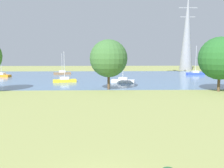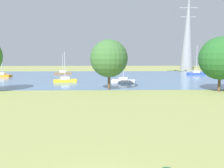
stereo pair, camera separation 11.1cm
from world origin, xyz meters
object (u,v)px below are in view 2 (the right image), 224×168
at_px(electricity_pylon, 188,32).
at_px(tree_west_near, 221,58).
at_px(sailboat_blue, 196,73).
at_px(tree_mid_shore, 109,58).
at_px(sailboat_orange, 2,75).
at_px(sailboat_brown, 63,73).
at_px(sailboat_white, 123,81).
at_px(sailboat_yellow, 65,80).

bearing_deg(electricity_pylon, tree_west_near, -102.28).
xyz_separation_m(sailboat_blue, tree_mid_shore, (-24.57, -25.91, 4.76)).
distance_m(sailboat_orange, sailboat_brown, 15.61).
xyz_separation_m(sailboat_white, electricity_pylon, (24.47, 33.99, 12.78)).
distance_m(sailboat_white, sailboat_brown, 24.61).
xyz_separation_m(sailboat_blue, electricity_pylon, (2.97, 17.06, 12.76)).
bearing_deg(electricity_pylon, sailboat_blue, -99.86).
relative_size(sailboat_orange, tree_west_near, 0.78).
bearing_deg(sailboat_yellow, sailboat_brown, 101.53).
relative_size(sailboat_white, tree_west_near, 0.71).
height_order(sailboat_white, tree_west_near, tree_west_near).
xyz_separation_m(sailboat_brown, electricity_pylon, (40.27, 15.13, 12.79)).
xyz_separation_m(tree_mid_shore, electricity_pylon, (27.54, 42.97, 8.00)).
relative_size(sailboat_orange, sailboat_brown, 1.15).
bearing_deg(tree_mid_shore, sailboat_white, 71.10).
bearing_deg(electricity_pylon, sailboat_yellow, -137.98).
bearing_deg(sailboat_yellow, tree_mid_shore, -47.66).
relative_size(sailboat_yellow, tree_mid_shore, 0.76).
xyz_separation_m(sailboat_orange, sailboat_yellow, (17.86, -11.40, -0.00)).
relative_size(tree_mid_shore, tree_west_near, 0.96).
bearing_deg(sailboat_orange, electricity_pylon, 21.63).
xyz_separation_m(sailboat_orange, sailboat_brown, (14.21, 6.47, -0.01)).
relative_size(sailboat_yellow, tree_west_near, 0.73).
xyz_separation_m(sailboat_white, tree_mid_shore, (-3.07, -8.98, 4.78)).
bearing_deg(sailboat_brown, sailboat_white, -50.05).
distance_m(sailboat_yellow, tree_mid_shore, 14.31).
bearing_deg(sailboat_brown, sailboat_blue, -2.96).
xyz_separation_m(sailboat_white, tree_west_near, (14.55, -11.56, 4.86)).
height_order(sailboat_blue, sailboat_brown, sailboat_blue).
xyz_separation_m(sailboat_blue, sailboat_yellow, (-33.66, -15.94, -0.02)).
relative_size(sailboat_orange, sailboat_yellow, 1.07).
bearing_deg(sailboat_white, sailboat_yellow, 175.34).
height_order(sailboat_brown, tree_mid_shore, tree_mid_shore).
bearing_deg(sailboat_brown, sailboat_yellow, -78.47).
bearing_deg(tree_west_near, tree_mid_shore, 171.65).
xyz_separation_m(sailboat_orange, tree_mid_shore, (26.94, -21.37, 4.78)).
relative_size(sailboat_white, sailboat_brown, 1.05).
bearing_deg(sailboat_white, electricity_pylon, 54.25).
height_order(sailboat_yellow, tree_mid_shore, tree_mid_shore).
relative_size(sailboat_brown, tree_west_near, 0.68).
xyz_separation_m(sailboat_yellow, tree_west_near, (26.71, -12.55, 4.85)).
distance_m(sailboat_brown, electricity_pylon, 44.88).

